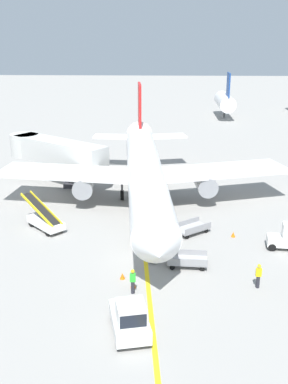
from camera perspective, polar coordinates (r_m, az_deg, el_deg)
ground_plane at (r=34.33m, az=-0.28°, el=-8.46°), size 300.00×300.00×0.00m
taxi_line_yellow at (r=38.83m, az=-0.17°, el=-5.03°), size 6.71×79.77×0.01m
airliner at (r=43.97m, az=0.11°, el=2.65°), size 28.52×35.34×10.10m
jet_bridge at (r=51.91m, az=-11.38°, el=4.99°), size 11.93×9.37×4.85m
pushback_tug at (r=26.37m, az=-1.74°, el=-15.30°), size 2.62×3.92×2.20m
baggage_tug_near_wing at (r=37.36m, az=16.98°, el=-5.38°), size 2.55×1.61×2.10m
belt_loader_forward_hold at (r=40.22m, az=-12.08°, el=-3.40°), size 4.41×4.43×2.59m
baggage_cart_loaded at (r=33.54m, az=5.34°, el=-8.35°), size 3.80×1.73×0.94m
baggage_cart_empty_trailing at (r=38.75m, az=5.93°, el=-4.44°), size 3.47×2.94×0.94m
ground_crew_marshaller at (r=31.51m, az=13.88°, el=-9.89°), size 0.36×0.24×1.70m
ground_crew_wing_walker at (r=30.03m, az=-1.39°, el=-10.82°), size 0.36×0.24×1.70m
safety_cone_nose_left at (r=31.98m, az=-2.67°, el=-10.25°), size 0.36×0.36×0.44m
safety_cone_nose_right at (r=30.97m, az=-1.36°, el=-11.30°), size 0.36×0.36×0.44m
safety_cone_wingtip_left at (r=49.40m, az=0.26°, el=0.64°), size 0.36×0.36×0.44m
safety_cone_wingtip_right at (r=38.71m, az=10.90°, el=-5.13°), size 0.36×0.36×0.44m
distant_aircraft_far_left at (r=92.07m, az=9.91°, el=10.96°), size 3.00×10.10×8.80m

